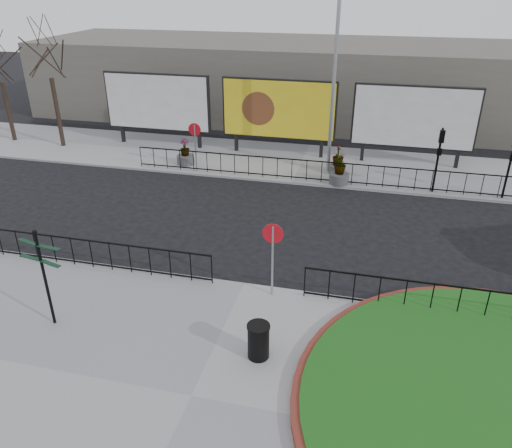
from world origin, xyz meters
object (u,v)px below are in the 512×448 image
(litter_bin, at_px, (258,341))
(planter_c, at_px, (339,172))
(billboard_mid, at_px, (279,110))
(lamp_post, at_px, (334,76))
(planter_a, at_px, (185,155))
(fingerpost_sign, at_px, (43,269))
(planter_b, at_px, (338,162))

(litter_bin, height_order, planter_c, planter_c)
(billboard_mid, xyz_separation_m, lamp_post, (3.01, -1.97, 2.23))
(lamp_post, bearing_deg, billboard_mid, 146.75)
(billboard_mid, xyz_separation_m, planter_a, (-4.41, -2.75, -2.00))
(planter_c, bearing_deg, planter_a, 174.23)
(billboard_mid, distance_m, planter_c, 5.49)
(planter_a, bearing_deg, fingerpost_sign, -85.32)
(litter_bin, xyz_separation_m, planter_c, (0.96, 12.67, 0.06))
(lamp_post, height_order, planter_b, lamp_post)
(billboard_mid, height_order, planter_a, billboard_mid)
(fingerpost_sign, bearing_deg, planter_a, 109.90)
(fingerpost_sign, bearing_deg, litter_bin, 15.38)
(billboard_mid, bearing_deg, planter_a, -148.04)
(lamp_post, relative_size, planter_c, 6.16)
(billboard_mid, distance_m, lamp_post, 4.23)
(fingerpost_sign, xyz_separation_m, planter_b, (6.81, 13.99, -1.21))
(planter_a, height_order, planter_c, planter_c)
(litter_bin, distance_m, planter_b, 13.99)
(lamp_post, height_order, fingerpost_sign, lamp_post)
(billboard_mid, distance_m, planter_b, 4.57)
(planter_b, bearing_deg, litter_bin, -93.10)
(lamp_post, relative_size, planter_b, 6.26)
(lamp_post, bearing_deg, litter_bin, -91.06)
(litter_bin, distance_m, planter_c, 12.71)
(litter_bin, bearing_deg, planter_a, 117.94)
(billboard_mid, relative_size, planter_c, 4.14)
(billboard_mid, height_order, lamp_post, lamp_post)
(planter_c, bearing_deg, lamp_post, 113.41)
(billboard_mid, relative_size, fingerpost_sign, 2.05)
(lamp_post, height_order, planter_a, lamp_post)
(billboard_mid, relative_size, planter_a, 4.61)
(billboard_mid, bearing_deg, fingerpost_sign, -101.49)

